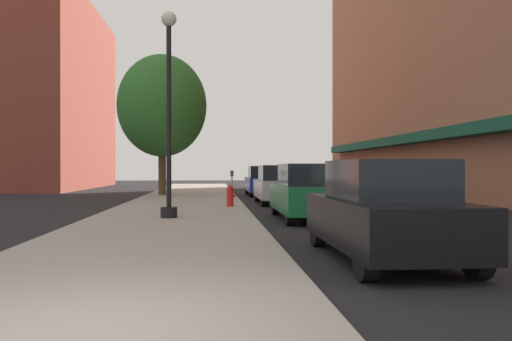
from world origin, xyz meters
The scene contains 11 objects.
ground_plane centered at (4.00, 18.00, 0.00)m, with size 90.00×90.00×0.00m, color black.
sidewalk_slab centered at (0.00, 19.00, 0.06)m, with size 4.80×50.00×0.12m, color gray.
building_far_background centered at (-11.02, 37.00, 7.04)m, with size 6.80×18.00×14.12m.
lamppost centered at (-0.08, 10.60, 3.20)m, with size 0.48×0.48×5.90m.
fire_hydrant centered at (1.82, 14.87, 0.52)m, with size 0.33×0.26×0.79m.
parking_meter_near centered at (2.05, 19.17, 0.95)m, with size 0.14×0.09×1.31m.
tree_near centered at (-1.51, 23.82, 4.88)m, with size 4.74×4.74×7.50m.
car_black centered at (4.00, 3.96, 0.81)m, with size 1.80×4.30×1.66m.
car_green centered at (4.00, 10.86, 0.81)m, with size 1.80×4.30×1.66m.
car_silver centered at (4.00, 17.87, 0.81)m, with size 1.80×4.30×1.66m.
car_blue centered at (4.00, 24.67, 0.81)m, with size 1.80×4.30×1.66m.
Camera 1 is at (1.16, -4.47, 1.52)m, focal length 36.68 mm.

